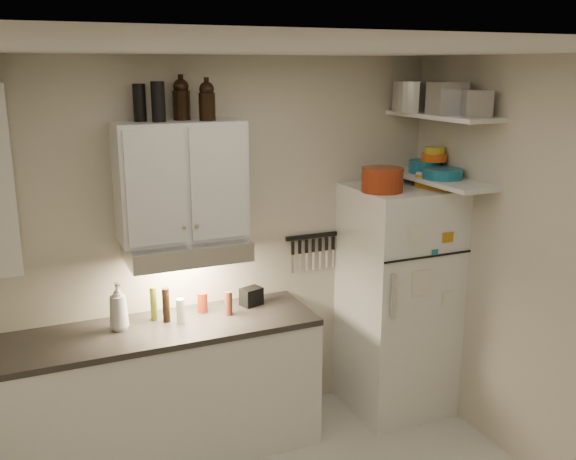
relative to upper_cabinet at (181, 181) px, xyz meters
name	(u,v)px	position (x,y,z in m)	size (l,w,h in m)	color
ceiling	(318,47)	(0.30, -1.33, 0.78)	(3.20, 3.00, 0.02)	silver
back_wall	(220,248)	(0.30, 0.18, -0.53)	(3.20, 0.02, 2.60)	beige
right_wall	(563,283)	(1.91, -1.33, -0.53)	(0.02, 3.00, 2.60)	beige
base_cabinet	(157,396)	(-0.25, -0.14, -1.39)	(2.10, 0.60, 0.88)	silver
countertop	(154,331)	(-0.25, -0.14, -0.93)	(2.10, 0.62, 0.04)	#2C2825
upper_cabinet	(181,181)	(0.00, 0.00, 0.00)	(0.80, 0.33, 0.75)	silver
range_hood	(186,250)	(0.00, -0.06, -0.44)	(0.76, 0.46, 0.12)	silver
fridge	(398,300)	(1.55, -0.18, -0.98)	(0.70, 0.68, 1.70)	white
shelf_hi	(442,116)	(1.75, -0.31, 0.38)	(0.30, 0.95, 0.03)	silver
shelf_lo	(438,180)	(1.75, -0.31, -0.07)	(0.30, 0.95, 0.03)	silver
knife_strip	(312,236)	(1.00, 0.15, -0.51)	(0.42, 0.02, 0.03)	black
dutch_oven	(382,180)	(1.32, -0.26, -0.04)	(0.29, 0.29, 0.17)	maroon
book_stack	(439,182)	(1.76, -0.31, -0.08)	(0.21, 0.26, 0.09)	#B97D17
spice_jar	(420,180)	(1.66, -0.21, -0.07)	(0.06, 0.06, 0.10)	silver
stock_pot	(413,96)	(1.69, -0.05, 0.50)	(0.29, 0.29, 0.21)	silver
tin_a	(447,98)	(1.71, -0.40, 0.50)	(0.21, 0.19, 0.21)	#AAAAAD
tin_b	(477,103)	(1.79, -0.61, 0.47)	(0.17, 0.17, 0.17)	#AAAAAD
bowl_teal	(425,167)	(1.78, -0.10, 0.00)	(0.23, 0.23, 0.09)	#17667F
bowl_orange	(434,157)	(1.81, -0.16, 0.07)	(0.18, 0.18, 0.06)	#E15C15
bowl_yellow	(435,150)	(1.81, -0.16, 0.12)	(0.14, 0.14, 0.05)	gold
plates	(442,174)	(1.75, -0.36, -0.02)	(0.28, 0.28, 0.07)	#17667F
growler_a	(181,99)	(0.04, 0.07, 0.51)	(0.11, 0.11, 0.26)	black
growler_b	(207,101)	(0.18, -0.04, 0.50)	(0.10, 0.10, 0.24)	black
thermos_a	(158,102)	(-0.12, -0.02, 0.50)	(0.08, 0.08, 0.24)	black
thermos_b	(140,103)	(-0.22, 0.06, 0.49)	(0.08, 0.08, 0.23)	black
soap_bottle	(118,304)	(-0.45, -0.07, -0.73)	(0.13, 0.13, 0.34)	silver
pepper_mill	(229,303)	(0.26, -0.11, -0.82)	(0.05, 0.05, 0.16)	brown
oil_bottle	(154,304)	(-0.21, 0.00, -0.79)	(0.04, 0.04, 0.22)	#5D6318
vinegar_bottle	(166,305)	(-0.15, -0.07, -0.79)	(0.05, 0.05, 0.23)	black
clear_bottle	(181,311)	(-0.07, -0.12, -0.82)	(0.05, 0.05, 0.16)	silver
red_jar	(202,303)	(0.11, 0.00, -0.84)	(0.07, 0.07, 0.14)	maroon
caddy	(251,296)	(0.46, 0.00, -0.84)	(0.14, 0.10, 0.12)	black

